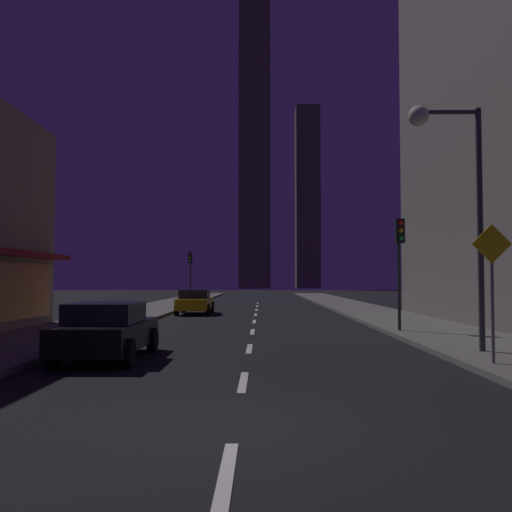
{
  "coord_description": "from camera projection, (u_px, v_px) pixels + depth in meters",
  "views": [
    {
      "loc": [
        0.37,
        -7.7,
        2.03
      ],
      "look_at": [
        0.0,
        26.3,
        3.52
      ],
      "focal_mm": 38.24,
      "sensor_mm": 36.0,
      "label": 1
    }
  ],
  "objects": [
    {
      "name": "pedestrian_crossing_sign",
      "position": [
        492.0,
        280.0,
        12.35
      ],
      "size": [
        0.91,
        0.08,
        3.15
      ],
      "color": "slate",
      "rests_on": "sidewalk_right"
    },
    {
      "name": "sidewalk_right",
      "position": [
        353.0,
        307.0,
        39.51
      ],
      "size": [
        4.0,
        76.0,
        0.15
      ],
      "primitive_type": "cube",
      "color": "#605E59",
      "rests_on": "ground"
    },
    {
      "name": "sidewalk_left",
      "position": [
        161.0,
        307.0,
        39.66
      ],
      "size": [
        4.0,
        76.0,
        0.15
      ],
      "primitive_type": "cube",
      "color": "#605E59",
      "rests_on": "ground"
    },
    {
      "name": "car_parked_near",
      "position": [
        107.0,
        330.0,
        13.94
      ],
      "size": [
        1.98,
        4.24,
        1.45
      ],
      "color": "black",
      "rests_on": "ground"
    },
    {
      "name": "car_parked_far",
      "position": [
        195.0,
        302.0,
        32.26
      ],
      "size": [
        1.98,
        4.24,
        1.45
      ],
      "color": "gold",
      "rests_on": "ground"
    },
    {
      "name": "skyscraper_distant_mid",
      "position": [
        307.0,
        198.0,
        136.87
      ],
      "size": [
        5.94,
        7.31,
        45.41
      ],
      "primitive_type": "cube",
      "color": "#5D5845",
      "rests_on": "ground"
    },
    {
      "name": "street_lamp_right",
      "position": [
        448.0,
        167.0,
        14.6
      ],
      "size": [
        1.96,
        0.56,
        6.58
      ],
      "color": "#38383D",
      "rests_on": "sidewalk_right"
    },
    {
      "name": "lane_marking_center",
      "position": [
        254.0,
        322.0,
        26.39
      ],
      "size": [
        0.16,
        43.8,
        0.01
      ],
      "color": "silver",
      "rests_on": "ground"
    },
    {
      "name": "traffic_light_near_right",
      "position": [
        400.0,
        249.0,
        20.26
      ],
      "size": [
        0.32,
        0.48,
        4.2
      ],
      "color": "#2D2D2D",
      "rests_on": "sidewalk_right"
    },
    {
      "name": "traffic_light_far_left",
      "position": [
        190.0,
        266.0,
        44.54
      ],
      "size": [
        0.32,
        0.48,
        4.2
      ],
      "color": "#2D2D2D",
      "rests_on": "sidewalk_left"
    },
    {
      "name": "fire_hydrant_far_left",
      "position": [
        119.0,
        316.0,
        23.83
      ],
      "size": [
        0.42,
        0.3,
        0.65
      ],
      "color": "#B2B2B2",
      "rests_on": "sidewalk_left"
    },
    {
      "name": "skyscraper_distant_tall",
      "position": [
        255.0,
        128.0,
        131.05
      ],
      "size": [
        7.46,
        7.12,
        77.37
      ],
      "primitive_type": "cube",
      "color": "brown",
      "rests_on": "ground"
    },
    {
      "name": "ground_plane",
      "position": [
        257.0,
        308.0,
        39.58
      ],
      "size": [
        78.0,
        136.0,
        0.1
      ],
      "primitive_type": "cube",
      "color": "black"
    }
  ]
}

